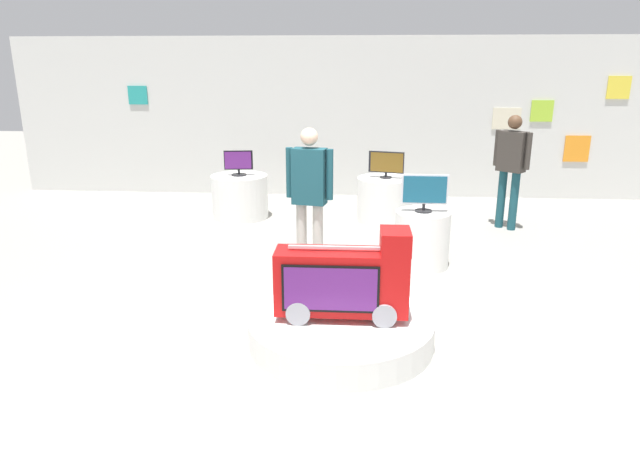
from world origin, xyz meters
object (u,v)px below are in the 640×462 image
object	(u,v)px
novelty_firetruck_tv	(345,282)
display_pedestal_left_rear	(422,239)
main_display_pedestal	(341,330)
display_pedestal_right_rear	(240,196)
shopper_browsing_rear	(309,189)
tv_on_center_rear	(386,163)
tv_on_right_rear	(238,162)
display_pedestal_center_rear	(385,199)
shopper_browsing_near_truck	(511,163)
tv_on_left_rear	(425,191)

from	to	relation	value
novelty_firetruck_tv	display_pedestal_left_rear	bearing A→B (deg)	66.86
main_display_pedestal	display_pedestal_left_rear	size ratio (longest dim) A/B	2.37
novelty_firetruck_tv	display_pedestal_right_rear	bearing A→B (deg)	113.51
display_pedestal_left_rear	display_pedestal_right_rear	distance (m)	3.38
shopper_browsing_rear	display_pedestal_right_rear	bearing A→B (deg)	119.92
main_display_pedestal	tv_on_center_rear	xyz separation A→B (m)	(0.53, 4.07, 0.79)
tv_on_center_rear	tv_on_right_rear	bearing A→B (deg)	179.08
display_pedestal_center_rear	tv_on_right_rear	world-z (taller)	tv_on_right_rear
display_pedestal_center_rear	tv_on_right_rear	xyz separation A→B (m)	(-2.30, 0.03, 0.55)
main_display_pedestal	novelty_firetruck_tv	xyz separation A→B (m)	(0.02, -0.01, 0.45)
main_display_pedestal	display_pedestal_center_rear	xyz separation A→B (m)	(0.53, 4.07, 0.22)
tv_on_center_rear	tv_on_right_rear	size ratio (longest dim) A/B	1.20
tv_on_center_rear	display_pedestal_left_rear	bearing A→B (deg)	-79.89
novelty_firetruck_tv	shopper_browsing_rear	xyz separation A→B (m)	(-0.46, 1.81, 0.41)
tv_on_right_rear	shopper_browsing_near_truck	size ratio (longest dim) A/B	0.27
display_pedestal_left_rear	tv_on_left_rear	bearing A→B (deg)	-89.42
display_pedestal_center_rear	display_pedestal_right_rear	distance (m)	2.30
tv_on_center_rear	shopper_browsing_near_truck	bearing A→B (deg)	-9.25
display_pedestal_left_rear	display_pedestal_right_rear	world-z (taller)	same
novelty_firetruck_tv	tv_on_right_rear	distance (m)	4.50
display_pedestal_right_rear	display_pedestal_center_rear	bearing A→B (deg)	-0.92
tv_on_left_rear	display_pedestal_center_rear	size ratio (longest dim) A/B	0.63
tv_on_center_rear	display_pedestal_center_rear	bearing A→B (deg)	104.51
display_pedestal_center_rear	main_display_pedestal	bearing A→B (deg)	-97.42
tv_on_left_rear	shopper_browsing_rear	world-z (taller)	shopper_browsing_rear
novelty_firetruck_tv	display_pedestal_left_rear	size ratio (longest dim) A/B	1.66
main_display_pedestal	shopper_browsing_rear	world-z (taller)	shopper_browsing_rear
main_display_pedestal	shopper_browsing_near_truck	world-z (taller)	shopper_browsing_near_truck
tv_on_left_rear	display_pedestal_center_rear	bearing A→B (deg)	100.10
main_display_pedestal	shopper_browsing_near_truck	bearing A→B (deg)	58.46
novelty_firetruck_tv	display_pedestal_center_rear	size ratio (longest dim) A/B	1.30
main_display_pedestal	tv_on_right_rear	xyz separation A→B (m)	(-1.77, 4.11, 0.77)
tv_on_center_rear	novelty_firetruck_tv	bearing A→B (deg)	-97.11
tv_on_center_rear	shopper_browsing_near_truck	world-z (taller)	shopper_browsing_near_truck
novelty_firetruck_tv	display_pedestal_right_rear	world-z (taller)	novelty_firetruck_tv
tv_on_right_rear	display_pedestal_right_rear	bearing A→B (deg)	81.87
shopper_browsing_near_truck	tv_on_right_rear	bearing A→B (deg)	175.41
shopper_browsing_near_truck	shopper_browsing_rear	distance (m)	3.39
novelty_firetruck_tv	shopper_browsing_near_truck	world-z (taller)	shopper_browsing_near_truck
tv_on_center_rear	shopper_browsing_rear	size ratio (longest dim) A/B	0.32
display_pedestal_right_rear	shopper_browsing_near_truck	xyz separation A→B (m)	(4.09, -0.33, 0.64)
shopper_browsing_rear	tv_on_right_rear	bearing A→B (deg)	119.97
display_pedestal_left_rear	shopper_browsing_near_truck	xyz separation A→B (m)	(1.42, 1.75, 0.64)
tv_on_center_rear	display_pedestal_right_rear	world-z (taller)	tv_on_center_rear
tv_on_right_rear	shopper_browsing_rear	bearing A→B (deg)	-60.03
shopper_browsing_near_truck	main_display_pedestal	bearing A→B (deg)	-121.54
main_display_pedestal	shopper_browsing_near_truck	size ratio (longest dim) A/B	0.97
tv_on_left_rear	tv_on_center_rear	xyz separation A→B (m)	(-0.36, 2.04, -0.02)
display_pedestal_right_rear	shopper_browsing_near_truck	world-z (taller)	shopper_browsing_near_truck
tv_on_left_rear	display_pedestal_center_rear	world-z (taller)	tv_on_left_rear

